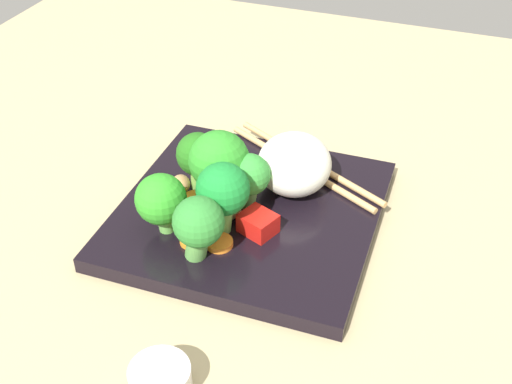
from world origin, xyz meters
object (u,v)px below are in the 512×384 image
object	(u,v)px
rice_mound	(294,164)
carrot_slice_2	(201,218)
chopstick_pair	(304,164)
sauce_cup	(161,381)
square_plate	(250,213)
broccoli_floret_2	(198,156)

from	to	relation	value
rice_mound	carrot_slice_2	distance (cm)	10.88
chopstick_pair	sauce_cup	xyz separation A→B (cm)	(1.97, 30.07, -0.63)
square_plate	broccoli_floret_2	size ratio (longest dim) A/B	3.86
broccoli_floret_2	chopstick_pair	size ratio (longest dim) A/B	0.33
broccoli_floret_2	carrot_slice_2	distance (cm)	6.36
rice_mound	broccoli_floret_2	bearing A→B (deg)	20.42
square_plate	sauce_cup	size ratio (longest dim) A/B	5.31
carrot_slice_2	chopstick_pair	world-z (taller)	chopstick_pair
carrot_slice_2	sauce_cup	size ratio (longest dim) A/B	0.46
chopstick_pair	rice_mound	bearing A→B (deg)	118.06
broccoli_floret_2	carrot_slice_2	xyz separation A→B (cm)	(-2.21, 4.72, -3.64)
broccoli_floret_2	sauce_cup	world-z (taller)	broccoli_floret_2
rice_mound	carrot_slice_2	bearing A→B (deg)	49.97
square_plate	sauce_cup	world-z (taller)	sauce_cup
square_plate	chopstick_pair	world-z (taller)	chopstick_pair
rice_mound	chopstick_pair	world-z (taller)	rice_mound
carrot_slice_2	sauce_cup	bearing A→B (deg)	104.83
chopstick_pair	sauce_cup	world-z (taller)	sauce_cup
square_plate	chopstick_pair	size ratio (longest dim) A/B	1.27
sauce_cup	square_plate	bearing A→B (deg)	-87.14
rice_mound	sauce_cup	size ratio (longest dim) A/B	1.74
carrot_slice_2	sauce_cup	distance (cm)	18.60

